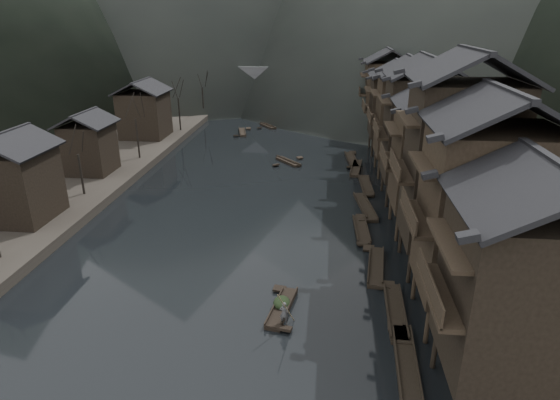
# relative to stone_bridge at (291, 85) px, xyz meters

# --- Properties ---
(water) EXTENTS (300.00, 300.00, 0.00)m
(water) POSITION_rel_stone_bridge_xyz_m (0.00, -72.00, -5.11)
(water) COLOR black
(water) RESTS_ON ground
(right_bank) EXTENTS (40.00, 200.00, 1.80)m
(right_bank) POSITION_rel_stone_bridge_xyz_m (35.00, -32.00, -4.21)
(right_bank) COLOR #2D2823
(right_bank) RESTS_ON ground
(left_bank) EXTENTS (40.00, 200.00, 1.20)m
(left_bank) POSITION_rel_stone_bridge_xyz_m (-35.00, -32.00, -4.51)
(left_bank) COLOR #2D2823
(left_bank) RESTS_ON ground
(stilt_houses) EXTENTS (9.00, 67.60, 16.92)m
(stilt_houses) POSITION_rel_stone_bridge_xyz_m (17.28, -53.38, 4.00)
(stilt_houses) COLOR black
(stilt_houses) RESTS_ON ground
(left_houses) EXTENTS (8.10, 53.20, 8.73)m
(left_houses) POSITION_rel_stone_bridge_xyz_m (-20.50, -51.88, 0.55)
(left_houses) COLOR black
(left_houses) RESTS_ON left_bank
(bare_trees) EXTENTS (3.73, 73.24, 7.47)m
(bare_trees) POSITION_rel_stone_bridge_xyz_m (-17.00, -42.72, 1.29)
(bare_trees) COLOR black
(bare_trees) RESTS_ON left_bank
(moored_sampans) EXTENTS (3.09, 48.81, 0.47)m
(moored_sampans) POSITION_rel_stone_bridge_xyz_m (12.02, -57.08, -4.91)
(moored_sampans) COLOR black
(moored_sampans) RESTS_ON water
(midriver_boats) EXTENTS (12.35, 44.01, 0.45)m
(midriver_boats) POSITION_rel_stone_bridge_xyz_m (-1.42, -19.99, -4.91)
(midriver_boats) COLOR black
(midriver_boats) RESTS_ON water
(stone_bridge) EXTENTS (40.00, 6.00, 9.00)m
(stone_bridge) POSITION_rel_stone_bridge_xyz_m (0.00, 0.00, 0.00)
(stone_bridge) COLOR #4C4C4F
(stone_bridge) RESTS_ON ground
(hero_sampan) EXTENTS (1.90, 5.31, 0.44)m
(hero_sampan) POSITION_rel_stone_bridge_xyz_m (5.10, -72.93, -4.91)
(hero_sampan) COLOR black
(hero_sampan) RESTS_ON water
(cargo_heap) EXTENTS (1.15, 1.51, 0.69)m
(cargo_heap) POSITION_rel_stone_bridge_xyz_m (5.06, -72.69, -4.33)
(cargo_heap) COLOR black
(cargo_heap) RESTS_ON hero_sampan
(boatman) EXTENTS (0.63, 0.44, 1.65)m
(boatman) POSITION_rel_stone_bridge_xyz_m (5.42, -74.73, -3.85)
(boatman) COLOR #4D4D4F
(boatman) RESTS_ON hero_sampan
(bamboo_pole) EXTENTS (1.11, 1.96, 3.41)m
(bamboo_pole) POSITION_rel_stone_bridge_xyz_m (5.62, -74.73, -1.32)
(bamboo_pole) COLOR #8C7A51
(bamboo_pole) RESTS_ON boatman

